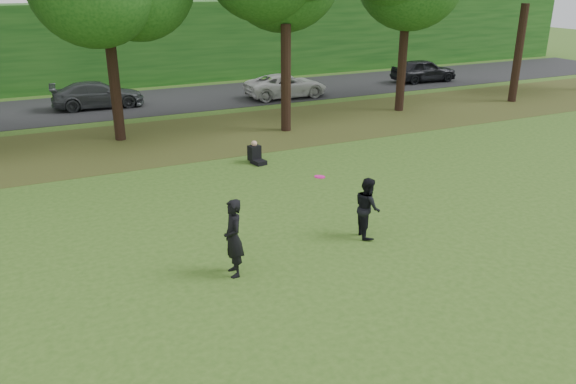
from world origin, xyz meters
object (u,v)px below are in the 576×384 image
object	(u,v)px
player_left	(233,238)
player_right	(368,207)
frisbee	(320,177)
seated_person	(256,155)

from	to	relation	value
player_left	player_right	world-z (taller)	player_left
player_left	frisbee	xyz separation A→B (m)	(2.51, 0.57, 0.92)
frisbee	seated_person	distance (m)	7.23
player_right	frisbee	xyz separation A→B (m)	(-1.39, 0.10, 1.03)
player_right	seated_person	world-z (taller)	player_right
player_left	frisbee	bearing A→B (deg)	106.95
player_right	seated_person	xyz separation A→B (m)	(-0.32, 7.08, -0.50)
player_left	player_right	distance (m)	3.93
player_left	seated_person	xyz separation A→B (m)	(3.58, 7.56, -0.62)
player_right	player_left	bearing A→B (deg)	110.13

